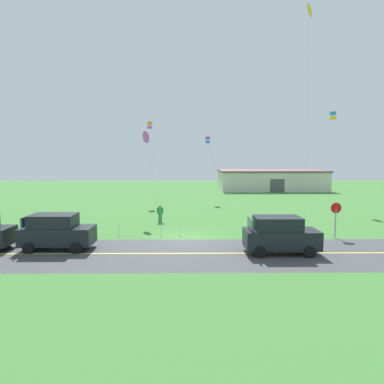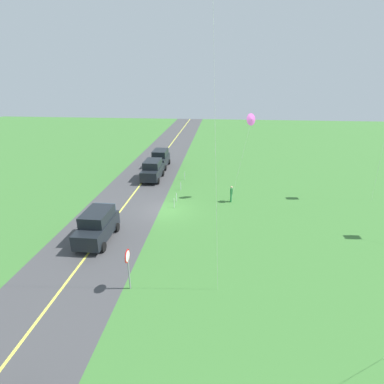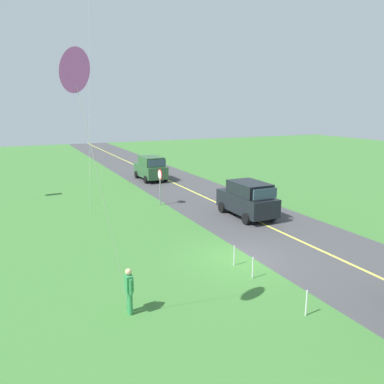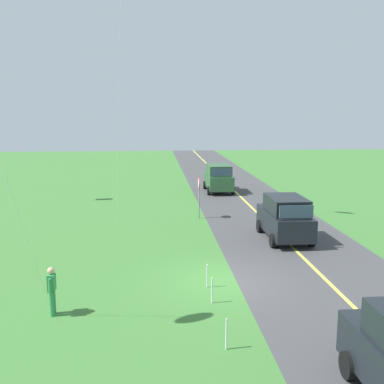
{
  "view_description": "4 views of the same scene",
  "coord_description": "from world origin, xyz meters",
  "views": [
    {
      "loc": [
        0.05,
        -23.95,
        5.79
      ],
      "look_at": [
        0.29,
        0.15,
        3.31
      ],
      "focal_mm": 31.68,
      "sensor_mm": 36.0,
      "label": 1
    },
    {
      "loc": [
        23.82,
        4.74,
        11.33
      ],
      "look_at": [
        1.04,
        2.51,
        2.27
      ],
      "focal_mm": 27.57,
      "sensor_mm": 36.0,
      "label": 2
    },
    {
      "loc": [
        -13.85,
        8.97,
        6.75
      ],
      "look_at": [
        0.36,
        2.27,
        3.23
      ],
      "focal_mm": 35.66,
      "sensor_mm": 36.0,
      "label": 3
    },
    {
      "loc": [
        -16.67,
        2.61,
        6.46
      ],
      "look_at": [
        1.5,
        1.09,
        3.25
      ],
      "focal_mm": 42.83,
      "sensor_mm": 36.0,
      "label": 4
    }
  ],
  "objects": [
    {
      "name": "kite_red_low",
      "position": [
        -3.81,
        7.46,
        7.61
      ],
      "size": [
        1.81,
        2.08,
        8.19
      ],
      "color": "silver",
      "rests_on": "ground"
    },
    {
      "name": "fence_post_3",
      "position": [
        -0.6,
        0.7,
        0.45
      ],
      "size": [
        0.05,
        0.05,
        0.9
      ],
      "primitive_type": "cylinder",
      "color": "silver",
      "rests_on": "ground"
    },
    {
      "name": "car_suv_foreground",
      "position": [
        5.55,
        -4.0,
        1.15
      ],
      "size": [
        4.4,
        2.12,
        2.24
      ],
      "color": "black",
      "rests_on": "ground"
    },
    {
      "name": "ground_plane",
      "position": [
        0.0,
        0.0,
        -0.05
      ],
      "size": [
        120.0,
        120.0,
        0.1
      ],
      "primitive_type": "cube",
      "color": "#3D7533"
    },
    {
      "name": "asphalt_road",
      "position": [
        0.0,
        -4.0,
        0.0
      ],
      "size": [
        120.0,
        7.0,
        0.0
      ],
      "primitive_type": "cube",
      "color": "#424244",
      "rests_on": "ground"
    },
    {
      "name": "fence_post_1",
      "position": [
        -5.13,
        0.7,
        0.45
      ],
      "size": [
        0.05,
        0.05,
        0.9
      ],
      "primitive_type": "cylinder",
      "color": "silver",
      "rests_on": "ground"
    },
    {
      "name": "stop_sign",
      "position": [
        10.6,
        -0.1,
        1.8
      ],
      "size": [
        0.76,
        0.08,
        2.56
      ],
      "color": "gray",
      "rests_on": "ground"
    },
    {
      "name": "fence_post_2",
      "position": [
        -2.02,
        0.7,
        0.45
      ],
      "size": [
        0.05,
        0.05,
        0.9
      ],
      "primitive_type": "cylinder",
      "color": "silver",
      "rests_on": "ground"
    },
    {
      "name": "road_centre_stripe",
      "position": [
        0.0,
        -4.0,
        0.01
      ],
      "size": [
        120.0,
        0.16,
        0.0
      ],
      "primitive_type": "cube",
      "color": "#E5E04C",
      "rests_on": "asphalt_road"
    },
    {
      "name": "person_adult_near",
      "position": [
        -2.51,
        5.92,
        0.86
      ],
      "size": [
        0.58,
        0.22,
        1.6
      ],
      "rotation": [
        0.0,
        0.0,
        4.59
      ],
      "color": "#338C4C",
      "rests_on": "ground"
    },
    {
      "name": "car_parked_east_far",
      "position": [
        19.81,
        -2.61,
        1.15
      ],
      "size": [
        4.4,
        2.12,
        2.24
      ],
      "color": "#2D5633",
      "rests_on": "ground"
    }
  ]
}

